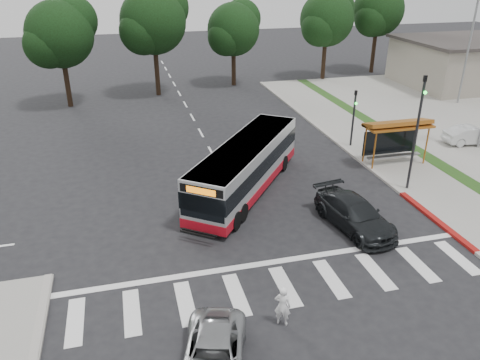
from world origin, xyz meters
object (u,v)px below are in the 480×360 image
object	(u,v)px
transit_bus	(246,168)
silver_suv_south	(213,357)
dark_sedan	(354,214)
pedestrian	(283,306)

from	to	relation	value
transit_bus	silver_suv_south	distance (m)	12.97
silver_suv_south	dark_sedan	bearing A→B (deg)	56.79
pedestrian	silver_suv_south	size ratio (longest dim) A/B	0.37
pedestrian	dark_sedan	world-z (taller)	pedestrian
transit_bus	silver_suv_south	world-z (taller)	transit_bus
dark_sedan	pedestrian	bearing A→B (deg)	-144.44
silver_suv_south	transit_bus	bearing A→B (deg)	87.26
transit_bus	pedestrian	size ratio (longest dim) A/B	6.87
transit_bus	pedestrian	world-z (taller)	transit_bus
dark_sedan	silver_suv_south	distance (m)	10.90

